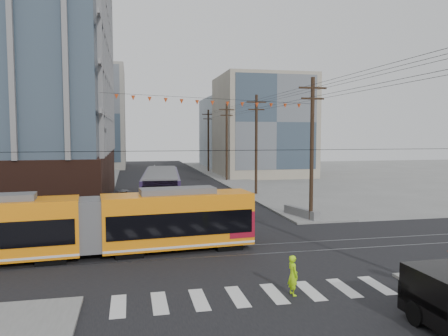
% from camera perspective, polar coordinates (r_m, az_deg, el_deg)
% --- Properties ---
extents(ground, '(160.00, 160.00, 0.00)m').
position_cam_1_polar(ground, '(21.76, 1.91, -13.55)').
color(ground, slate).
extents(bg_bldg_nw_near, '(18.00, 16.00, 18.00)m').
position_cam_1_polar(bg_bldg_nw_near, '(73.09, -21.68, 5.92)').
color(bg_bldg_nw_near, '#8C99A5').
rests_on(bg_bldg_nw_near, ground).
extents(bg_bldg_ne_near, '(14.00, 14.00, 16.00)m').
position_cam_1_polar(bg_bldg_ne_near, '(71.26, 5.05, 5.46)').
color(bg_bldg_ne_near, gray).
rests_on(bg_bldg_ne_near, ground).
extents(bg_bldg_nw_far, '(16.00, 18.00, 20.00)m').
position_cam_1_polar(bg_bldg_nw_far, '(92.56, -17.81, 6.26)').
color(bg_bldg_nw_far, gray).
rests_on(bg_bldg_nw_far, ground).
extents(bg_bldg_ne_far, '(16.00, 16.00, 14.00)m').
position_cam_1_polar(bg_bldg_ne_far, '(91.04, 2.52, 4.62)').
color(bg_bldg_ne_far, '#8C99A5').
rests_on(bg_bldg_ne_far, ground).
extents(utility_pole_far, '(0.30, 0.30, 11.00)m').
position_cam_1_polar(utility_pole_far, '(77.28, -2.06, 3.54)').
color(utility_pole_far, black).
rests_on(utility_pole_far, ground).
extents(streetcar, '(18.35, 4.14, 3.51)m').
position_cam_1_polar(streetcar, '(25.01, -17.05, -7.21)').
color(streetcar, orange).
rests_on(streetcar, ground).
extents(city_bus, '(3.91, 13.38, 3.74)m').
position_cam_1_polar(city_bus, '(36.77, -8.18, -3.18)').
color(city_bus, '#261B40').
rests_on(city_bus, ground).
extents(parked_car_silver, '(3.34, 5.14, 1.60)m').
position_cam_1_polar(parked_car_silver, '(31.78, -13.09, -6.41)').
color(parked_car_silver, '#9FA1A5').
rests_on(parked_car_silver, ground).
extents(parked_car_white, '(2.58, 4.74, 1.30)m').
position_cam_1_polar(parked_car_white, '(37.99, -11.92, -4.84)').
color(parked_car_white, silver).
rests_on(parked_car_white, ground).
extents(parked_car_grey, '(4.18, 5.82, 1.47)m').
position_cam_1_polar(parked_car_grey, '(42.89, -13.37, -3.70)').
color(parked_car_grey, '#575B62').
rests_on(parked_car_grey, ground).
extents(pedestrian, '(0.47, 0.66, 1.69)m').
position_cam_1_polar(pedestrian, '(18.95, 8.99, -13.66)').
color(pedestrian, '#B7FF13').
rests_on(pedestrian, ground).
extents(jersey_barrier, '(1.86, 4.12, 0.80)m').
position_cam_1_polar(jersey_barrier, '(35.70, 10.05, -5.82)').
color(jersey_barrier, gray).
rests_on(jersey_barrier, ground).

